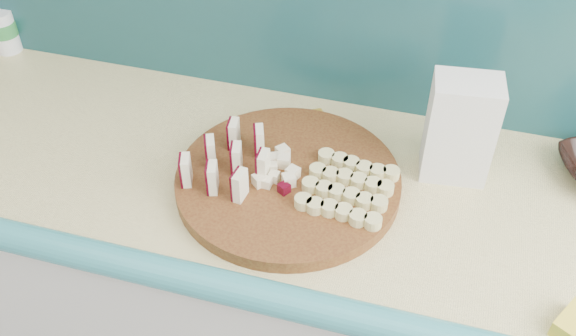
% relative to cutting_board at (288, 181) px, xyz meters
% --- Properties ---
extents(kitchen_counter, '(2.20, 0.63, 0.91)m').
position_rel_cutting_board_xyz_m(kitchen_counter, '(-0.14, 0.03, -0.47)').
color(kitchen_counter, silver).
rests_on(kitchen_counter, ground).
extents(cutting_board, '(0.49, 0.49, 0.03)m').
position_rel_cutting_board_xyz_m(cutting_board, '(0.00, 0.00, 0.00)').
color(cutting_board, '#461D0F').
rests_on(cutting_board, kitchen_counter).
extents(apple_wedges, '(0.16, 0.18, 0.06)m').
position_rel_cutting_board_xyz_m(apple_wedges, '(-0.11, -0.02, 0.04)').
color(apple_wedges, '#FFF3CB').
rests_on(apple_wedges, cutting_board).
extents(apple_chunks, '(0.07, 0.08, 0.02)m').
position_rel_cutting_board_xyz_m(apple_chunks, '(-0.03, 0.00, 0.03)').
color(apple_chunks, '#FFF0CB').
rests_on(apple_chunks, cutting_board).
extents(banana_slices, '(0.18, 0.18, 0.02)m').
position_rel_cutting_board_xyz_m(banana_slices, '(0.12, -0.01, 0.02)').
color(banana_slices, '#DACF85').
rests_on(banana_slices, cutting_board).
extents(flour_bag, '(0.14, 0.11, 0.22)m').
position_rel_cutting_board_xyz_m(flour_bag, '(0.31, 0.13, 0.10)').
color(flour_bag, silver).
rests_on(flour_bag, kitchen_counter).
extents(canister, '(0.07, 0.07, 0.11)m').
position_rel_cutting_board_xyz_m(canister, '(-0.83, 0.29, 0.04)').
color(canister, white).
rests_on(canister, kitchen_counter).
extents(banana_peel, '(0.20, 0.17, 0.01)m').
position_rel_cutting_board_xyz_m(banana_peel, '(0.02, 0.18, -0.01)').
color(banana_peel, gold).
rests_on(banana_peel, kitchen_counter).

